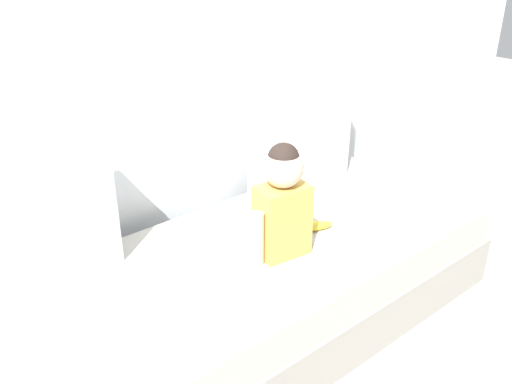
# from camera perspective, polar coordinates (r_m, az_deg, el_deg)

# --- Properties ---
(ground_plane) EXTENTS (12.00, 12.00, 0.00)m
(ground_plane) POSITION_cam_1_polar(r_m,az_deg,el_deg) (2.34, -1.22, -14.50)
(ground_plane) COLOR #B2ADA3
(back_wall) EXTENTS (5.44, 0.10, 2.33)m
(back_wall) POSITION_cam_1_polar(r_m,az_deg,el_deg) (2.29, -10.74, 16.50)
(back_wall) COLOR silver
(back_wall) RESTS_ON ground
(couch) EXTENTS (2.24, 0.87, 0.38)m
(couch) POSITION_cam_1_polar(r_m,az_deg,el_deg) (2.23, -1.26, -10.80)
(couch) COLOR #9C978F
(couch) RESTS_ON ground
(throw_pillow_left) EXTENTS (0.48, 0.16, 0.45)m
(throw_pillow_left) POSITION_cam_1_polar(r_m,az_deg,el_deg) (2.02, -21.33, -2.84)
(throw_pillow_left) COLOR #B2BCC6
(throw_pillow_left) RESTS_ON couch
(throw_pillow_right) EXTENTS (0.52, 0.16, 0.60)m
(throw_pillow_right) POSITION_cam_1_polar(r_m,az_deg,el_deg) (2.59, 4.73, 6.87)
(throw_pillow_right) COLOR silver
(throw_pillow_right) RESTS_ON couch
(toddler) EXTENTS (0.30, 0.16, 0.45)m
(toddler) POSITION_cam_1_polar(r_m,az_deg,el_deg) (2.03, 2.78, -0.96)
(toddler) COLOR gold
(toddler) RESTS_ON couch
(banana) EXTENTS (0.17, 0.11, 0.04)m
(banana) POSITION_cam_1_polar(r_m,az_deg,el_deg) (2.28, 6.04, -3.58)
(banana) COLOR yellow
(banana) RESTS_ON couch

